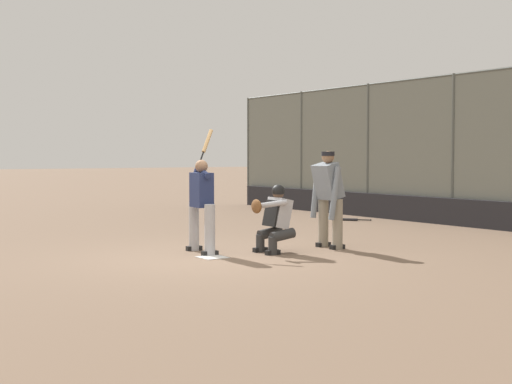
# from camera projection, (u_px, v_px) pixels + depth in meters

# --- Properties ---
(ground_plane) EXTENTS (160.00, 160.00, 0.00)m
(ground_plane) POSITION_uv_depth(u_px,v_px,m) (212.00, 258.00, 11.76)
(ground_plane) COLOR #7A604C
(home_plate_marker) EXTENTS (0.43, 0.43, 0.01)m
(home_plate_marker) POSITION_uv_depth(u_px,v_px,m) (212.00, 257.00, 11.76)
(home_plate_marker) COLOR white
(home_plate_marker) RESTS_ON ground_plane
(backstop_fence) EXTENTS (20.80, 0.08, 3.67)m
(backstop_fence) POSITION_uv_depth(u_px,v_px,m) (505.00, 145.00, 16.04)
(backstop_fence) COLOR #515651
(backstop_fence) RESTS_ON ground_plane
(padding_wall) EXTENTS (20.31, 0.18, 0.65)m
(padding_wall) POSITION_uv_depth(u_px,v_px,m) (501.00, 216.00, 16.06)
(padding_wall) COLOR #28282D
(padding_wall) RESTS_ON ground_plane
(batter_at_plate) EXTENTS (0.96, 0.72, 2.16)m
(batter_at_plate) POSITION_uv_depth(u_px,v_px,m) (202.00, 202.00, 12.29)
(batter_at_plate) COLOR #B7B7BC
(batter_at_plate) RESTS_ON ground_plane
(catcher_behind_plate) EXTENTS (0.63, 0.75, 1.18)m
(catcher_behind_plate) POSITION_uv_depth(u_px,v_px,m) (275.00, 217.00, 12.32)
(catcher_behind_plate) COLOR #333333
(catcher_behind_plate) RESTS_ON ground_plane
(umpire_home) EXTENTS (0.72, 0.45, 1.77)m
(umpire_home) POSITION_uv_depth(u_px,v_px,m) (328.00, 196.00, 12.93)
(umpire_home) COLOR gray
(umpire_home) RESTS_ON ground_plane
(spare_bat_near_backstop) EXTENTS (0.67, 0.54, 0.07)m
(spare_bat_near_backstop) POSITION_uv_depth(u_px,v_px,m) (351.00, 220.00, 18.39)
(spare_bat_near_backstop) COLOR black
(spare_bat_near_backstop) RESTS_ON ground_plane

